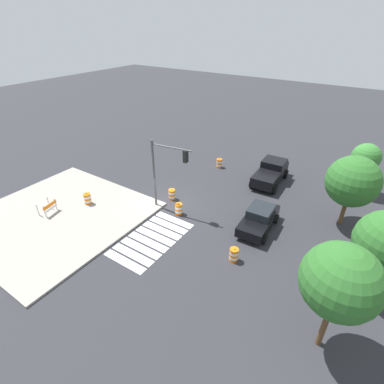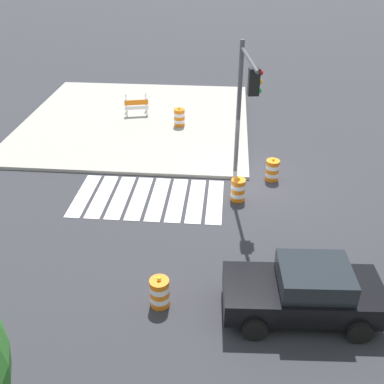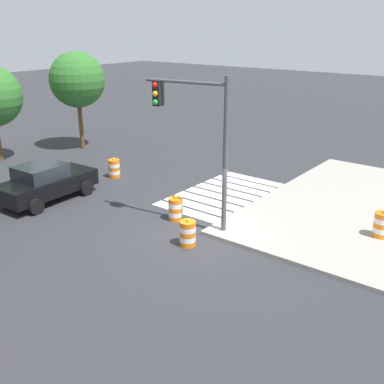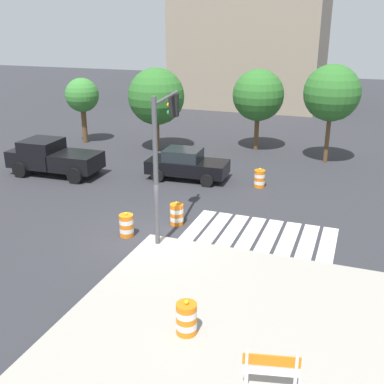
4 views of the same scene
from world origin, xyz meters
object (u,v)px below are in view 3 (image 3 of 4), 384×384
(traffic_barrel_near_corner, at_px, (188,233))
(traffic_light_pole, at_px, (196,125))
(traffic_barrel_median_far, at_px, (176,209))
(traffic_barrel_on_sidewalk, at_px, (382,225))
(traffic_barrel_median_near, at_px, (114,168))
(sports_car, at_px, (46,182))
(street_tree_streetside_far, at_px, (77,80))

(traffic_barrel_near_corner, distance_m, traffic_light_pole, 3.78)
(traffic_barrel_median_far, bearing_deg, traffic_barrel_on_sidewalk, -65.99)
(traffic_barrel_near_corner, xyz_separation_m, traffic_barrel_median_near, (3.65, 7.58, 0.00))
(sports_car, relative_size, traffic_barrel_near_corner, 4.31)
(traffic_barrel_on_sidewalk, bearing_deg, traffic_barrel_median_near, 93.82)
(traffic_barrel_median_near, bearing_deg, traffic_barrel_median_far, -110.75)
(sports_car, height_order, traffic_barrel_median_far, sports_car)
(traffic_light_pole, relative_size, street_tree_streetside_far, 0.95)
(sports_car, xyz_separation_m, traffic_light_pole, (1.71, -6.87, 3.10))
(sports_car, relative_size, traffic_barrel_median_far, 4.31)
(street_tree_streetside_far, bearing_deg, traffic_barrel_median_near, -115.33)
(traffic_barrel_median_near, relative_size, street_tree_streetside_far, 0.18)
(sports_car, bearing_deg, traffic_barrel_on_sidewalk, -69.11)
(traffic_barrel_on_sidewalk, bearing_deg, street_tree_streetside_far, 84.15)
(sports_car, xyz_separation_m, traffic_barrel_on_sidewalk, (4.84, -12.69, -0.21))
(traffic_barrel_median_far, bearing_deg, sports_car, 107.03)
(traffic_barrel_near_corner, distance_m, traffic_barrel_on_sidewalk, 6.82)
(traffic_barrel_near_corner, xyz_separation_m, traffic_barrel_on_sidewalk, (4.49, -5.13, 0.15))
(traffic_barrel_near_corner, bearing_deg, traffic_barrel_median_far, 50.49)
(traffic_barrel_median_far, relative_size, street_tree_streetside_far, 0.18)
(sports_car, height_order, traffic_barrel_median_near, sports_car)
(traffic_light_pole, bearing_deg, sports_car, 104.00)
(sports_car, xyz_separation_m, traffic_barrel_near_corner, (0.35, -7.55, -0.36))
(traffic_barrel_median_near, relative_size, traffic_barrel_on_sidewalk, 1.00)
(sports_car, height_order, traffic_barrel_near_corner, sports_car)
(traffic_barrel_on_sidewalk, relative_size, traffic_light_pole, 0.19)
(traffic_barrel_median_near, distance_m, traffic_light_pole, 8.05)
(traffic_barrel_near_corner, xyz_separation_m, traffic_barrel_median_far, (1.43, 1.74, 0.00))
(traffic_barrel_median_far, relative_size, traffic_barrel_on_sidewalk, 1.00)
(sports_car, relative_size, traffic_barrel_median_near, 4.31)
(sports_car, distance_m, traffic_barrel_on_sidewalk, 13.58)
(street_tree_streetside_far, bearing_deg, sports_car, -139.14)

